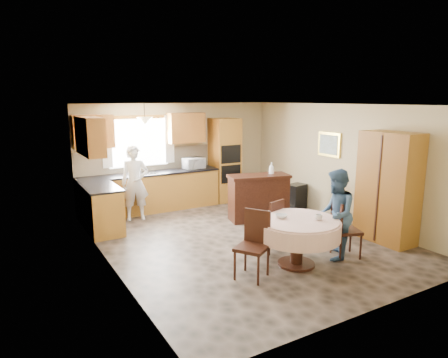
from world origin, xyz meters
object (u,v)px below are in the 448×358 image
object	(u,v)px
oven_tower	(225,160)
chair_back	(272,223)
chair_right	(342,226)
person_dining	(336,214)
dining_table	(297,229)
cupboard	(388,188)
chair_left	(254,241)
sideboard	(259,199)
person_sink	(135,183)

from	to	relation	value
oven_tower	chair_back	size ratio (longest dim) A/B	2.30
chair_right	person_dining	distance (m)	0.26
dining_table	person_dining	world-z (taller)	person_dining
cupboard	dining_table	distance (m)	2.20
chair_right	person_dining	size ratio (longest dim) A/B	0.64
oven_tower	cupboard	world-z (taller)	oven_tower
chair_left	chair_right	world-z (taller)	chair_left
oven_tower	person_dining	world-z (taller)	oven_tower
oven_tower	chair_left	world-z (taller)	oven_tower
sideboard	chair_left	world-z (taller)	chair_left
oven_tower	person_sink	distance (m)	2.56
cupboard	chair_back	distance (m)	2.29
chair_back	person_sink	world-z (taller)	person_sink
cupboard	chair_right	world-z (taller)	cupboard
dining_table	chair_left	xyz separation A→B (m)	(-0.81, 0.02, -0.04)
cupboard	chair_back	xyz separation A→B (m)	(-2.14, 0.64, -0.51)
chair_back	dining_table	bearing A→B (deg)	73.29
cupboard	chair_back	size ratio (longest dim) A/B	2.20
sideboard	chair_left	bearing A→B (deg)	-112.67
chair_right	oven_tower	bearing A→B (deg)	17.64
chair_back	oven_tower	bearing A→B (deg)	-123.22
chair_left	person_sink	distance (m)	3.71
oven_tower	chair_back	bearing A→B (deg)	-107.33
dining_table	chair_left	world-z (taller)	chair_left
oven_tower	cupboard	size ratio (longest dim) A/B	1.04
dining_table	person_sink	world-z (taller)	person_sink
oven_tower	chair_back	distance (m)	3.65
chair_left	person_sink	world-z (taller)	person_sink
cupboard	chair_left	xyz separation A→B (m)	(-2.96, -0.02, -0.46)
sideboard	chair_left	size ratio (longest dim) A/B	1.31
chair_right	person_sink	bearing A→B (deg)	51.82
sideboard	dining_table	world-z (taller)	sideboard
dining_table	person_dining	xyz separation A→B (m)	(0.73, -0.08, 0.16)
sideboard	chair_back	distance (m)	1.84
oven_tower	person_sink	size ratio (longest dim) A/B	1.30
chair_back	chair_right	distance (m)	1.17
chair_left	person_dining	bearing A→B (deg)	54.06
cupboard	chair_back	world-z (taller)	cupboard
sideboard	chair_left	xyz separation A→B (m)	(-1.68, -2.28, 0.08)
oven_tower	chair_back	xyz separation A→B (m)	(-1.07, -3.44, -0.55)
cupboard	chair_left	bearing A→B (deg)	-179.66
chair_left	sideboard	bearing A→B (deg)	111.45
oven_tower	chair_right	world-z (taller)	oven_tower
cupboard	dining_table	size ratio (longest dim) A/B	1.52
chair_right	person_dining	world-z (taller)	person_dining
sideboard	chair_left	distance (m)	2.84
chair_left	oven_tower	bearing A→B (deg)	123.10
chair_left	person_dining	xyz separation A→B (m)	(1.54, -0.10, 0.20)
dining_table	chair_back	bearing A→B (deg)	89.18
oven_tower	chair_right	bearing A→B (deg)	-92.79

